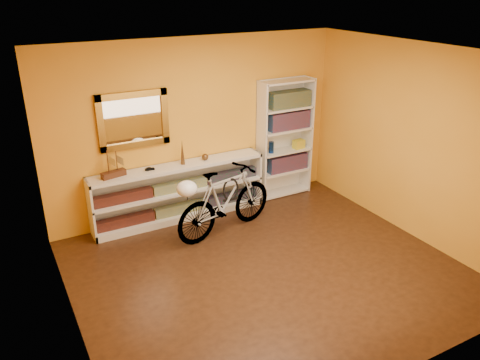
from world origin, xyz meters
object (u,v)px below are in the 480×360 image
console_unit (180,192)px  bookcase (285,139)px  bicycle (225,201)px  helmet (187,189)px

console_unit → bookcase: (1.84, 0.03, 0.52)m
bookcase → bicycle: size_ratio=1.15×
console_unit → bookcase: bookcase is taller
console_unit → bookcase: size_ratio=1.37×
bookcase → helmet: size_ratio=6.99×
helmet → console_unit: bearing=75.4°
console_unit → bookcase: 1.91m
bookcase → helmet: 2.23m
console_unit → helmet: size_ratio=9.56×
console_unit → bicycle: 0.81m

